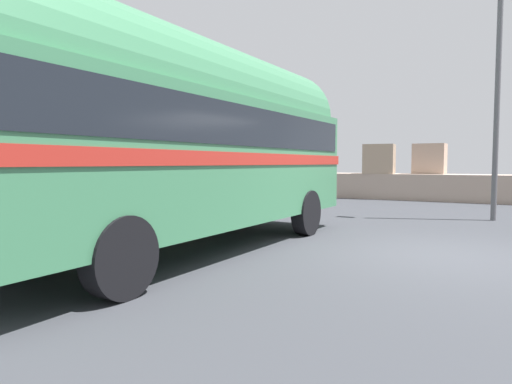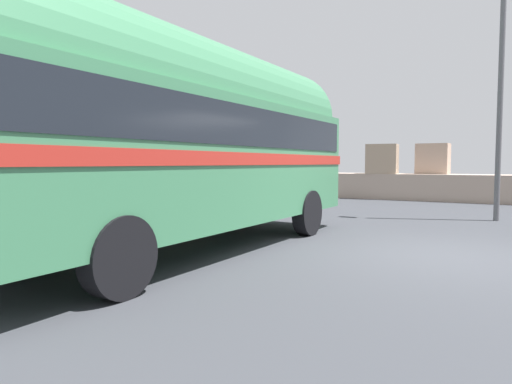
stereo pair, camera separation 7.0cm
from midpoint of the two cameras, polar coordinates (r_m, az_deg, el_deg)
name	(u,v)px [view 1 (the left image)]	position (r m, az deg, el deg)	size (l,w,h in m)	color
ground	(442,256)	(8.13, 22.45, -7.56)	(32.00, 26.00, 0.02)	#37393F
breakwater	(487,184)	(19.76, 27.26, 0.88)	(31.36, 1.86, 2.45)	tan
vintage_coach	(188,135)	(7.89, -8.92, 7.23)	(2.54, 8.61, 3.70)	black
second_coach	(85,145)	(12.86, -21.15, 5.65)	(2.77, 8.68, 3.70)	black
lamp_post	(495,70)	(13.72, 28.06, 13.62)	(0.91, 0.27, 7.21)	#5B5B60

